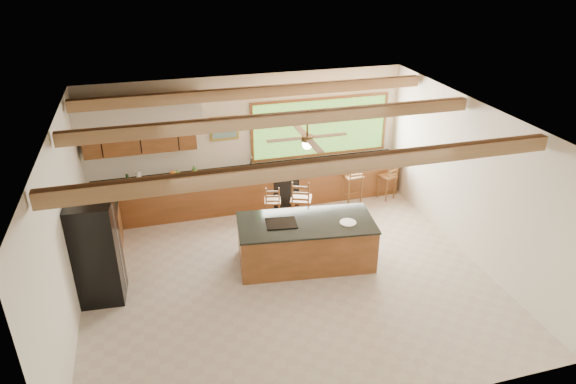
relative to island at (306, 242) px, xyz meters
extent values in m
plane|color=beige|center=(-0.46, -0.36, -0.44)|extent=(7.20, 7.20, 0.00)
cube|color=silver|center=(-0.46, 2.89, 1.06)|extent=(7.20, 0.04, 3.00)
cube|color=silver|center=(-0.46, -3.61, 1.06)|extent=(7.20, 0.04, 3.00)
cube|color=silver|center=(-4.06, -0.36, 1.06)|extent=(0.04, 6.50, 3.00)
cube|color=silver|center=(3.14, -0.36, 1.06)|extent=(0.04, 6.50, 3.00)
cube|color=#9D694E|center=(-0.46, -0.36, 2.56)|extent=(7.20, 6.50, 0.04)
cube|color=#95764A|center=(-0.46, -1.96, 2.42)|extent=(7.10, 0.15, 0.22)
cube|color=#95764A|center=(-0.46, 0.14, 2.42)|extent=(7.10, 0.15, 0.22)
cube|color=#95764A|center=(-0.46, 1.94, 2.42)|extent=(7.10, 0.15, 0.22)
cube|color=brown|center=(-2.81, 2.70, 1.46)|extent=(2.30, 0.35, 0.70)
cube|color=beige|center=(-2.81, 2.63, 2.06)|extent=(2.60, 0.50, 0.48)
cylinder|color=#FFEABF|center=(-3.51, 2.63, 1.83)|extent=(0.10, 0.10, 0.01)
cylinder|color=#FFEABF|center=(-2.11, 2.63, 1.83)|extent=(0.10, 0.10, 0.01)
cube|color=#87C044|center=(1.24, 2.86, 1.23)|extent=(3.20, 0.04, 1.30)
cube|color=#B29A36|center=(-1.01, 2.86, 1.41)|extent=(0.64, 0.03, 0.54)
cube|color=#457C5A|center=(-1.01, 2.84, 1.41)|extent=(0.54, 0.01, 0.44)
cube|color=brown|center=(-0.46, 2.55, 0.00)|extent=(7.00, 0.65, 0.88)
cube|color=black|center=(-0.46, 2.55, 0.46)|extent=(7.04, 0.69, 0.04)
cube|color=brown|center=(-3.72, 0.99, 0.00)|extent=(0.65, 2.35, 0.88)
cube|color=black|center=(-3.72, 0.99, 0.46)|extent=(0.69, 2.39, 0.04)
cube|color=black|center=(0.24, 2.22, -0.02)|extent=(0.60, 0.02, 0.78)
cube|color=silver|center=(-0.46, 2.55, 0.46)|extent=(0.50, 0.38, 0.03)
cylinder|color=silver|center=(-0.46, 2.75, 0.63)|extent=(0.03, 0.03, 0.30)
cylinder|color=silver|center=(-0.46, 2.65, 0.76)|extent=(0.03, 0.20, 0.03)
cylinder|color=white|center=(-2.94, 2.53, 0.61)|extent=(0.11, 0.11, 0.26)
cylinder|color=#183D18|center=(-3.17, 2.58, 0.57)|extent=(0.05, 0.05, 0.19)
cylinder|color=#183D18|center=(-3.19, 2.63, 0.57)|extent=(0.05, 0.05, 0.18)
cube|color=black|center=(2.49, 2.49, 0.52)|extent=(0.23, 0.21, 0.08)
cube|color=brown|center=(0.00, 0.00, -0.02)|extent=(2.63, 1.46, 0.85)
cube|color=black|center=(0.00, 0.00, 0.42)|extent=(2.67, 1.50, 0.04)
cube|color=black|center=(-0.46, 0.06, 0.45)|extent=(0.61, 0.51, 0.02)
cylinder|color=white|center=(0.74, -0.24, 0.45)|extent=(0.31, 0.31, 0.02)
cube|color=black|center=(-3.68, -0.08, 0.48)|extent=(0.77, 0.75, 1.84)
cube|color=silver|center=(-3.32, -0.08, 0.48)|extent=(0.02, 0.05, 1.69)
cube|color=brown|center=(0.29, 1.24, 0.27)|extent=(0.55, 0.55, 0.04)
cylinder|color=brown|center=(0.12, 1.07, -0.10)|extent=(0.04, 0.04, 0.69)
cylinder|color=brown|center=(0.46, 1.07, -0.10)|extent=(0.04, 0.04, 0.69)
cylinder|color=brown|center=(0.12, 1.41, -0.10)|extent=(0.04, 0.04, 0.69)
cylinder|color=brown|center=(0.46, 1.41, -0.10)|extent=(0.04, 0.04, 0.69)
cube|color=brown|center=(-0.25, 1.57, 0.14)|extent=(0.42, 0.42, 0.04)
cylinder|color=brown|center=(-0.38, 1.43, -0.16)|extent=(0.03, 0.03, 0.56)
cylinder|color=brown|center=(-0.11, 1.43, -0.16)|extent=(0.03, 0.03, 0.56)
cylinder|color=brown|center=(-0.38, 1.71, -0.16)|extent=(0.03, 0.03, 0.56)
cylinder|color=brown|center=(-0.11, 1.71, -0.16)|extent=(0.03, 0.03, 0.56)
cube|color=brown|center=(1.79, 2.09, 0.25)|extent=(0.45, 0.45, 0.04)
cylinder|color=brown|center=(1.63, 1.93, -0.11)|extent=(0.04, 0.04, 0.67)
cylinder|color=brown|center=(1.96, 1.93, -0.11)|extent=(0.04, 0.04, 0.67)
cylinder|color=brown|center=(1.63, 2.25, -0.11)|extent=(0.04, 0.04, 0.67)
cylinder|color=brown|center=(1.96, 2.25, -0.11)|extent=(0.04, 0.04, 0.67)
cube|color=brown|center=(2.68, 2.09, 0.14)|extent=(0.45, 0.45, 0.04)
cylinder|color=brown|center=(2.55, 1.95, -0.16)|extent=(0.03, 0.03, 0.56)
cylinder|color=brown|center=(2.82, 1.95, -0.16)|extent=(0.03, 0.03, 0.56)
cylinder|color=brown|center=(2.55, 2.23, -0.16)|extent=(0.03, 0.03, 0.56)
cylinder|color=brown|center=(2.82, 2.23, -0.16)|extent=(0.03, 0.03, 0.56)
camera|label=1|loc=(-2.57, -7.89, 5.14)|focal=32.00mm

